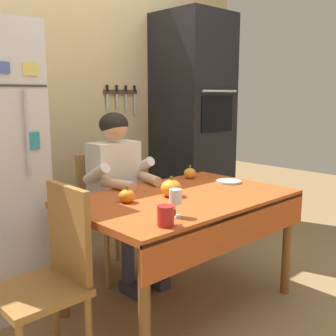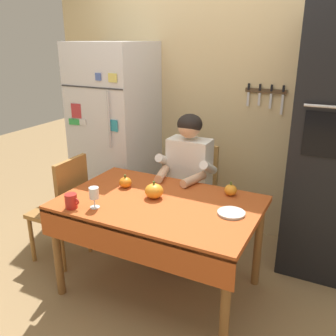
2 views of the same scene
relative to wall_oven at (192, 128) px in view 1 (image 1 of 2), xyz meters
The scene contains 13 objects.
ground_plane 1.79m from the wall_oven, 136.41° to the right, with size 10.00×10.00×0.00m, color #93754C.
back_wall_assembly 1.09m from the wall_oven, 160.68° to the left, with size 3.70×0.13×2.60m.
wall_oven is the anchor object (origin of this frame).
dining_table 1.45m from the wall_oven, 138.69° to the right, with size 1.40×0.90×0.74m.
chair_behind_person 1.23m from the wall_oven, behind, with size 0.40×0.40×0.93m.
seated_person 1.19m from the wall_oven, 163.88° to the right, with size 0.47×0.55×1.25m.
chair_left_side 2.21m from the wall_oven, 155.30° to the right, with size 0.40×0.40×0.93m.
coffee_mug 2.00m from the wall_oven, 140.37° to the right, with size 0.11×0.08×0.10m.
wine_glass 1.84m from the wall_oven, 139.41° to the right, with size 0.07×0.07×0.15m.
pumpkin_large 1.64m from the wall_oven, 150.50° to the right, with size 0.10×0.10×0.10m.
pumpkin_medium 1.43m from the wall_oven, 142.02° to the right, with size 0.13×0.13×0.13m.
pumpkin_small 0.89m from the wall_oven, 137.80° to the right, with size 0.09×0.09×0.10m.
serving_tray 1.06m from the wall_oven, 121.50° to the right, with size 0.18×0.18×0.02m, color #B7B2A8.
Camera 1 is at (-1.76, -1.64, 1.37)m, focal length 43.07 mm.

